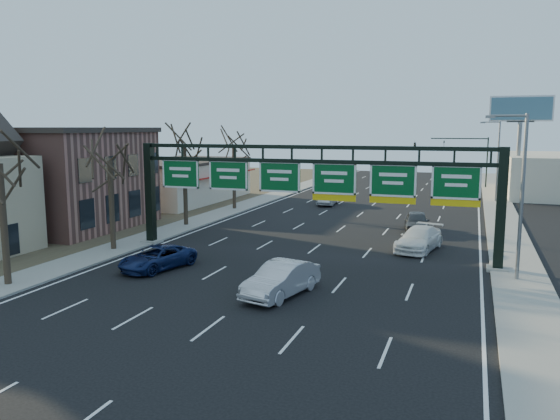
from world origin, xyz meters
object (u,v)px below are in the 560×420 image
at_px(car_blue_suv, 157,258).
at_px(car_silver_sedan, 281,279).
at_px(sign_gantry, 309,185).
at_px(car_white_wagon, 419,239).

bearing_deg(car_blue_suv, car_silver_sedan, -1.30).
bearing_deg(car_silver_sedan, sign_gantry, 110.87).
bearing_deg(car_silver_sedan, car_blue_suv, 177.24).
relative_size(car_blue_suv, car_white_wagon, 0.91).
height_order(sign_gantry, car_silver_sedan, sign_gantry).
relative_size(sign_gantry, car_white_wagon, 4.56).
bearing_deg(car_blue_suv, car_white_wagon, 50.75).
height_order(car_blue_suv, car_white_wagon, car_white_wagon).
bearing_deg(car_silver_sedan, car_white_wagon, 79.84).
bearing_deg(sign_gantry, car_white_wagon, 30.90).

